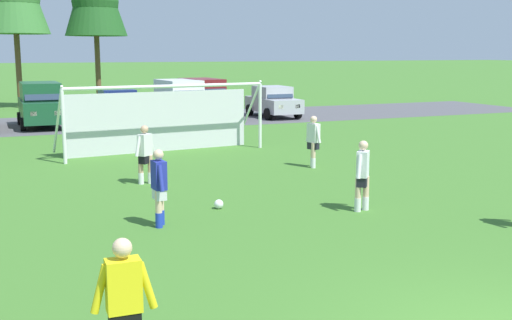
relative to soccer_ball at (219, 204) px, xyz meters
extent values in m
plane|color=#3D7028|center=(1.08, 7.05, -0.11)|extent=(400.00, 400.00, 0.00)
cube|color=#4C4C51|center=(1.08, 19.63, -0.11)|extent=(52.00, 8.40, 0.01)
sphere|color=white|center=(0.00, 0.00, 0.00)|extent=(0.22, 0.22, 0.22)
sphere|color=black|center=(0.00, 0.00, 0.00)|extent=(0.08, 0.08, 0.08)
sphere|color=red|center=(0.06, 0.00, 0.00)|extent=(0.07, 0.07, 0.07)
cylinder|color=white|center=(4.66, 8.34, 1.11)|extent=(0.12, 0.12, 2.44)
cylinder|color=white|center=(-2.62, 7.62, 1.11)|extent=(0.12, 0.12, 2.44)
cylinder|color=white|center=(1.02, 7.98, 2.33)|extent=(7.30, 0.85, 0.12)
cylinder|color=white|center=(4.57, 9.24, 1.23)|extent=(0.28, 1.94, 2.46)
cylinder|color=white|center=(-2.71, 8.51, 1.23)|extent=(0.28, 1.94, 2.46)
cube|color=silver|center=(0.92, 8.98, 0.99)|extent=(6.92, 0.73, 2.20)
cube|color=black|center=(-3.57, -6.91, 0.61)|extent=(0.35, 0.23, 0.28)
cube|color=yellow|center=(-3.57, -6.91, 0.99)|extent=(0.39, 0.25, 0.60)
sphere|color=beige|center=(-3.57, -6.91, 1.42)|extent=(0.22, 0.22, 0.22)
cylinder|color=yellow|center=(-3.82, -6.86, 0.97)|extent=(0.23, 0.10, 0.55)
cylinder|color=yellow|center=(-3.32, -6.96, 0.97)|extent=(0.23, 0.10, 0.55)
cylinder|color=beige|center=(-1.59, -0.82, 0.29)|extent=(0.14, 0.14, 0.80)
cylinder|color=beige|center=(-1.69, -1.02, 0.29)|extent=(0.14, 0.14, 0.80)
cylinder|color=#1E38B7|center=(-1.59, -0.82, 0.05)|extent=(0.15, 0.15, 0.32)
cylinder|color=#1E38B7|center=(-1.69, -1.02, 0.05)|extent=(0.15, 0.15, 0.32)
cube|color=silver|center=(-1.64, -0.92, 0.61)|extent=(0.24, 0.35, 0.28)
cube|color=#232D99|center=(-1.64, -0.92, 0.99)|extent=(0.27, 0.40, 0.60)
sphere|color=beige|center=(-1.64, -0.92, 1.42)|extent=(0.22, 0.22, 0.22)
cylinder|color=#232D99|center=(-1.62, -0.67, 0.97)|extent=(0.11, 0.23, 0.55)
cylinder|color=#232D99|center=(-1.67, -1.17, 0.97)|extent=(0.11, 0.23, 0.55)
cylinder|color=beige|center=(2.86, -1.49, 0.29)|extent=(0.14, 0.14, 0.80)
cylinder|color=beige|center=(3.10, -1.44, 0.29)|extent=(0.14, 0.14, 0.80)
cylinder|color=white|center=(2.86, -1.49, 0.05)|extent=(0.15, 0.15, 0.32)
cylinder|color=white|center=(3.10, -1.44, 0.05)|extent=(0.15, 0.15, 0.32)
cube|color=black|center=(2.98, -1.47, 0.61)|extent=(0.39, 0.40, 0.28)
cube|color=white|center=(2.98, -1.47, 0.99)|extent=(0.43, 0.44, 0.60)
sphere|color=beige|center=(2.98, -1.47, 1.42)|extent=(0.22, 0.22, 0.22)
cylinder|color=white|center=(2.79, -1.63, 0.97)|extent=(0.22, 0.23, 0.55)
cylinder|color=white|center=(3.18, -1.31, 0.97)|extent=(0.22, 0.23, 0.55)
cylinder|color=tan|center=(-0.79, 3.45, 0.29)|extent=(0.14, 0.14, 0.80)
cylinder|color=tan|center=(-1.05, 3.46, 0.29)|extent=(0.14, 0.14, 0.80)
cylinder|color=white|center=(-0.79, 3.45, 0.05)|extent=(0.15, 0.15, 0.32)
cylinder|color=white|center=(-1.05, 3.46, 0.05)|extent=(0.15, 0.15, 0.32)
cube|color=black|center=(-0.92, 3.45, 0.61)|extent=(0.40, 0.38, 0.28)
cube|color=silver|center=(-0.92, 3.45, 0.99)|extent=(0.45, 0.43, 0.60)
sphere|color=tan|center=(-0.92, 3.45, 1.42)|extent=(0.22, 0.22, 0.22)
cylinder|color=silver|center=(-0.70, 3.58, 0.97)|extent=(0.24, 0.21, 0.55)
cylinder|color=silver|center=(-1.14, 3.33, 0.97)|extent=(0.24, 0.21, 0.55)
cylinder|color=beige|center=(4.52, 3.78, 0.29)|extent=(0.14, 0.14, 0.80)
cylinder|color=beige|center=(4.64, 4.02, 0.29)|extent=(0.14, 0.14, 0.80)
cylinder|color=white|center=(4.52, 3.78, 0.05)|extent=(0.15, 0.15, 0.32)
cylinder|color=white|center=(4.64, 4.02, 0.05)|extent=(0.15, 0.15, 0.32)
cube|color=black|center=(4.58, 3.90, 0.61)|extent=(0.31, 0.39, 0.28)
cube|color=silver|center=(4.58, 3.90, 0.99)|extent=(0.34, 0.43, 0.60)
sphere|color=beige|center=(4.58, 3.90, 1.42)|extent=(0.22, 0.22, 0.22)
cylinder|color=silver|center=(4.61, 3.65, 0.97)|extent=(0.15, 0.25, 0.55)
cylinder|color=silver|center=(4.55, 4.15, 0.97)|extent=(0.15, 0.25, 0.55)
cube|color=#194C2D|center=(-2.48, 18.67, 0.71)|extent=(1.91, 4.60, 1.00)
cube|color=#194C2D|center=(-2.48, 18.87, 1.63)|extent=(1.75, 3.00, 0.84)
cube|color=#28384C|center=(-2.48, 17.45, 1.61)|extent=(1.62, 0.38, 0.71)
cube|color=#28384C|center=(-1.60, 18.87, 1.63)|extent=(0.04, 2.55, 0.59)
cube|color=white|center=(-1.95, 16.41, 0.76)|extent=(0.28, 0.08, 0.20)
cube|color=white|center=(-3.00, 16.41, 0.76)|extent=(0.28, 0.08, 0.20)
cube|color=#B21414|center=(-1.96, 20.93, 0.76)|extent=(0.28, 0.08, 0.20)
cube|color=#B21414|center=(-3.01, 20.93, 0.76)|extent=(0.28, 0.08, 0.20)
cylinder|color=black|center=(-1.53, 17.25, 0.21)|extent=(0.24, 0.64, 0.64)
cylinder|color=black|center=(-3.43, 17.24, 0.21)|extent=(0.24, 0.64, 0.64)
cylinder|color=black|center=(-1.53, 20.10, 0.21)|extent=(0.24, 0.64, 0.64)
cylinder|color=black|center=(-3.43, 20.09, 0.21)|extent=(0.24, 0.64, 0.64)
cube|color=navy|center=(1.31, 19.09, 0.59)|extent=(1.85, 4.22, 0.76)
cube|color=navy|center=(1.32, 19.24, 1.29)|extent=(1.68, 2.12, 0.64)
cube|color=#28384C|center=(1.30, 18.27, 1.27)|extent=(1.53, 0.33, 0.55)
cube|color=#28384C|center=(2.15, 19.23, 1.29)|extent=(0.06, 1.79, 0.45)
cube|color=white|center=(1.78, 17.03, 0.64)|extent=(0.28, 0.08, 0.20)
cube|color=white|center=(0.79, 17.04, 0.64)|extent=(0.28, 0.08, 0.20)
cube|color=#B21414|center=(1.83, 21.15, 0.64)|extent=(0.28, 0.08, 0.20)
cube|color=#B21414|center=(0.84, 21.16, 0.64)|extent=(0.28, 0.08, 0.20)
cylinder|color=black|center=(2.20, 17.78, 0.21)|extent=(0.25, 0.64, 0.64)
cylinder|color=black|center=(0.40, 17.80, 0.21)|extent=(0.25, 0.64, 0.64)
cylinder|color=black|center=(2.23, 20.38, 0.21)|extent=(0.25, 0.64, 0.64)
cylinder|color=black|center=(0.43, 20.40, 0.21)|extent=(0.25, 0.64, 0.64)
cube|color=silver|center=(4.54, 18.78, 0.71)|extent=(2.26, 4.74, 1.00)
cube|color=silver|center=(4.52, 18.98, 1.63)|extent=(1.98, 3.13, 0.84)
cube|color=#28384C|center=(4.64, 17.56, 1.61)|extent=(1.64, 0.51, 0.71)
cube|color=#28384C|center=(5.40, 19.05, 1.63)|extent=(0.24, 2.55, 0.59)
cube|color=white|center=(5.24, 16.57, 0.76)|extent=(0.29, 0.10, 0.20)
cube|color=white|center=(4.20, 16.48, 0.76)|extent=(0.29, 0.10, 0.20)
cube|color=#B21414|center=(4.88, 21.07, 0.76)|extent=(0.29, 0.10, 0.20)
cube|color=#B21414|center=(3.84, 20.99, 0.76)|extent=(0.29, 0.10, 0.20)
cylinder|color=black|center=(5.60, 17.43, 0.21)|extent=(0.29, 0.66, 0.64)
cylinder|color=black|center=(3.71, 17.28, 0.21)|extent=(0.29, 0.66, 0.64)
cylinder|color=black|center=(5.37, 20.27, 0.21)|extent=(0.29, 0.66, 0.64)
cylinder|color=black|center=(3.48, 20.12, 0.21)|extent=(0.29, 0.66, 0.64)
cube|color=maroon|center=(6.12, 19.69, 0.71)|extent=(2.12, 4.69, 1.00)
cube|color=maroon|center=(6.11, 19.89, 1.63)|extent=(1.89, 3.08, 0.84)
cube|color=#28384C|center=(6.18, 18.47, 1.61)|extent=(1.63, 0.46, 0.71)
cube|color=#28384C|center=(7.00, 19.93, 1.63)|extent=(0.16, 2.55, 0.59)
cube|color=white|center=(6.75, 17.46, 0.76)|extent=(0.28, 0.09, 0.20)
cube|color=white|center=(5.71, 17.41, 0.76)|extent=(0.28, 0.09, 0.20)
cube|color=#B21414|center=(6.54, 21.97, 0.76)|extent=(0.28, 0.09, 0.20)
cube|color=#B21414|center=(5.49, 21.92, 0.76)|extent=(0.28, 0.09, 0.20)
cylinder|color=black|center=(7.14, 18.31, 0.21)|extent=(0.27, 0.65, 0.64)
cylinder|color=black|center=(5.24, 18.22, 0.21)|extent=(0.27, 0.65, 0.64)
cylinder|color=black|center=(7.00, 21.16, 0.21)|extent=(0.27, 0.65, 0.64)
cylinder|color=black|center=(5.11, 21.07, 0.21)|extent=(0.27, 0.65, 0.64)
cube|color=#B2B2BC|center=(9.88, 18.56, 0.59)|extent=(1.83, 4.21, 0.76)
cube|color=#B2B2BC|center=(9.89, 18.71, 1.29)|extent=(1.67, 2.11, 0.64)
cube|color=#28384C|center=(9.88, 17.74, 1.27)|extent=(1.53, 0.32, 0.55)
cube|color=#28384C|center=(10.72, 18.71, 1.29)|extent=(0.05, 1.79, 0.45)
cube|color=white|center=(10.37, 16.50, 0.64)|extent=(0.28, 0.08, 0.20)
cube|color=white|center=(9.38, 16.51, 0.64)|extent=(0.28, 0.08, 0.20)
cube|color=#B21414|center=(10.39, 20.62, 0.64)|extent=(0.28, 0.08, 0.20)
cube|color=#B21414|center=(9.40, 20.63, 0.64)|extent=(0.28, 0.08, 0.20)
cylinder|color=black|center=(10.78, 17.26, 0.21)|extent=(0.24, 0.64, 0.64)
cylinder|color=black|center=(8.98, 17.27, 0.21)|extent=(0.24, 0.64, 0.64)
cylinder|color=black|center=(10.79, 19.86, 0.21)|extent=(0.24, 0.64, 0.64)
cylinder|color=black|center=(8.99, 19.87, 0.21)|extent=(0.24, 0.64, 0.64)
cylinder|color=brown|center=(-2.89, 30.51, 2.27)|extent=(0.36, 0.36, 4.77)
cylinder|color=brown|center=(2.35, 31.58, 2.25)|extent=(0.36, 0.36, 4.71)
sphere|color=#1E511E|center=(2.35, 31.58, 6.91)|extent=(3.18, 3.18, 3.18)
camera|label=1|loc=(-4.80, -13.52, 3.53)|focal=44.10mm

